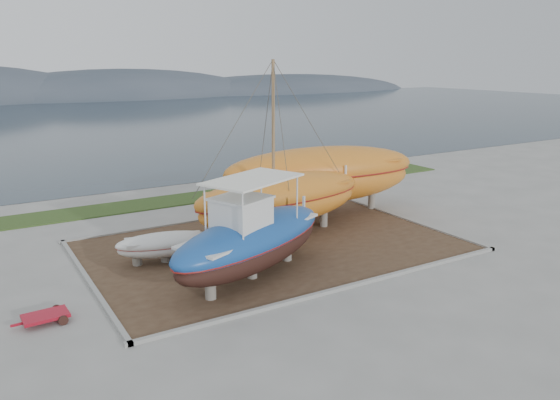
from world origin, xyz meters
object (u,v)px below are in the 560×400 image
orange_bare_hull (322,182)px  red_trailer (46,318)px  blue_caique (252,229)px  orange_sailboat (282,151)px  white_dinghy (165,248)px

orange_bare_hull → red_trailer: 18.03m
blue_caique → orange_bare_hull: bearing=15.3°
orange_sailboat → orange_bare_hull: bearing=24.0°
white_dinghy → orange_bare_hull: size_ratio=0.37×
blue_caique → red_trailer: blue_caique is taller
orange_sailboat → red_trailer: orange_sailboat is taller
red_trailer → blue_caique: bearing=-4.7°
orange_sailboat → red_trailer: size_ratio=4.39×
orange_bare_hull → red_trailer: orange_bare_hull is taller
blue_caique → red_trailer: (-8.34, 0.25, -2.10)m
blue_caique → orange_bare_hull: (8.37, 6.71, -0.18)m
red_trailer → orange_bare_hull: bearing=18.2°
white_dinghy → orange_bare_hull: bearing=25.6°
white_dinghy → red_trailer: bearing=-137.5°
blue_caique → white_dinghy: 4.84m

